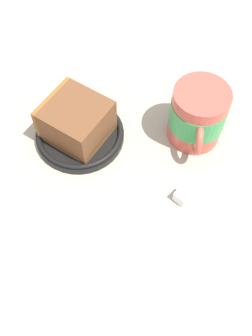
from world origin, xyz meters
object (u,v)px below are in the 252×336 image
at_px(teaspoon, 28,273).
at_px(sugar_cube, 182,196).
at_px(small_plate, 80,134).
at_px(cake_slice, 76,120).
at_px(tea_mug, 198,115).

bearing_deg(teaspoon, sugar_cube, 136.37).
height_order(small_plate, teaspoon, small_plate).
bearing_deg(teaspoon, cake_slice, -174.62).
xyz_separation_m(tea_mug, teaspoon, (0.28, -0.14, -0.04)).
xyz_separation_m(small_plate, sugar_cube, (0.05, 0.17, 0.00)).
xyz_separation_m(small_plate, cake_slice, (-0.00, -0.00, 0.03)).
relative_size(small_plate, tea_mug, 1.27).
bearing_deg(sugar_cube, cake_slice, -106.72).
height_order(tea_mug, sugar_cube, tea_mug).
distance_m(tea_mug, teaspoon, 0.32).
relative_size(small_plate, sugar_cube, 7.41).
distance_m(small_plate, cake_slice, 0.03).
bearing_deg(cake_slice, tea_mug, 110.27).
relative_size(teaspoon, sugar_cube, 7.09).
relative_size(tea_mug, teaspoon, 0.82).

